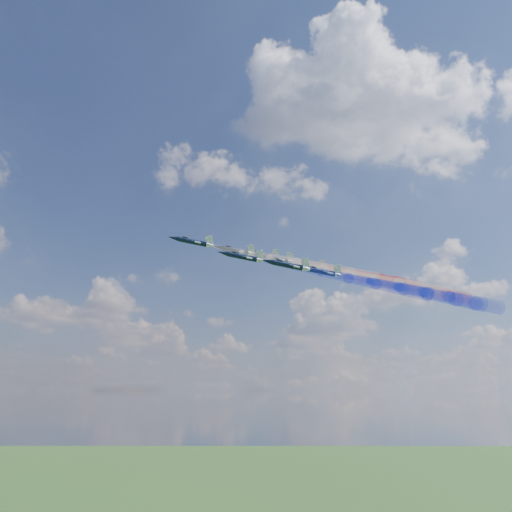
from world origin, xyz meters
TOP-DOWN VIEW (x-y plane):
  - jet_lead at (6.34, 9.90)m, footprint 14.86×14.19m
  - trail_lead at (30.02, -2.64)m, footprint 40.25×24.79m
  - jet_inner_left at (13.70, -0.79)m, footprint 14.86×14.19m
  - trail_inner_left at (37.38, -13.33)m, footprint 40.25×24.79m
  - jet_inner_right at (21.83, 12.48)m, footprint 14.86×14.19m
  - trail_inner_right at (45.51, -0.05)m, footprint 40.25×24.79m
  - jet_outer_left at (16.64, -13.46)m, footprint 14.86×14.19m
  - trail_outer_left at (40.32, -26.00)m, footprint 40.25×24.79m
  - jet_center_third at (25.88, 1.31)m, footprint 14.86×14.19m
  - trail_center_third at (49.56, -11.22)m, footprint 40.25×24.79m
  - jet_outer_right at (33.50, 15.62)m, footprint 14.86×14.19m
  - trail_outer_right at (57.18, 3.08)m, footprint 40.25×24.79m
  - jet_rear_left at (30.32, -10.75)m, footprint 14.86×14.19m
  - trail_rear_left at (54.00, -23.29)m, footprint 40.25×24.79m
  - jet_rear_right at (40.36, 3.64)m, footprint 14.86×14.19m
  - trail_rear_right at (64.04, -8.89)m, footprint 40.25×24.79m

SIDE VIEW (x-z plane):
  - trail_outer_left at x=40.32m, z-range 112.50..124.06m
  - trail_rear_left at x=54.00m, z-range 113.27..124.83m
  - trail_inner_left at x=37.38m, z-range 116.27..127.83m
  - jet_outer_left at x=16.64m, z-range 118.67..126.19m
  - jet_rear_left at x=30.32m, z-range 119.43..126.96m
  - trail_center_third at x=49.56m, z-range 118.04..129.60m
  - trail_rear_right at x=64.04m, z-range 118.44..130.01m
  - jet_inner_left at x=13.70m, z-range 122.43..129.96m
  - trail_lead at x=30.02m, z-range 120.93..132.50m
  - trail_inner_right at x=45.51m, z-range 121.64..133.21m
  - jet_center_third at x=25.88m, z-range 124.21..131.74m
  - jet_rear_right at x=40.36m, z-range 124.61..132.14m
  - trail_outer_right at x=57.18m, z-range 122.85..134.41m
  - jet_lead at x=6.34m, z-range 127.10..134.63m
  - jet_inner_right at x=21.83m, z-range 127.81..135.34m
  - jet_outer_right at x=33.50m, z-range 129.02..136.55m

